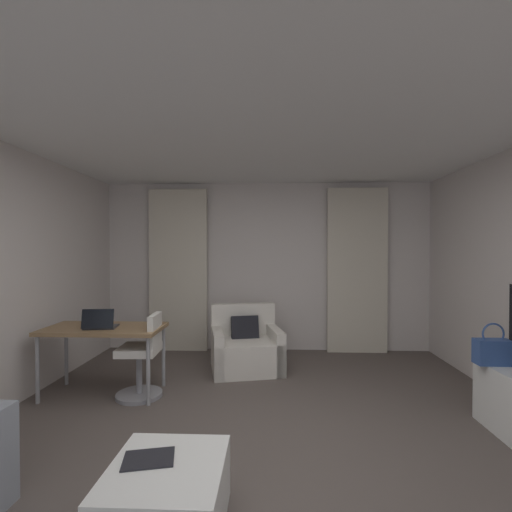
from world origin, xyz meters
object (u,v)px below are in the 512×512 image
at_px(desk, 104,333).
at_px(coffee_table, 167,499).
at_px(handbag_primary, 493,351).
at_px(armchair, 246,348).
at_px(laptop, 100,324).
at_px(desk_chair, 143,360).
at_px(magazine_open, 149,459).

height_order(desk, coffee_table, desk).
relative_size(coffee_table, handbag_primary, 1.84).
height_order(armchair, desk, armchair).
bearing_deg(coffee_table, armchair, 84.83).
height_order(laptop, coffee_table, laptop).
xyz_separation_m(laptop, coffee_table, (1.23, -1.79, -0.59)).
distance_m(armchair, desk, 1.76).
bearing_deg(handbag_primary, laptop, 172.82).
relative_size(desk_chair, handbag_primary, 2.39).
xyz_separation_m(magazine_open, handbag_primary, (2.65, 1.27, 0.29)).
bearing_deg(magazine_open, handbag_primary, 25.55).
bearing_deg(handbag_primary, armchair, 147.95).
bearing_deg(desk, armchair, 30.85).
bearing_deg(desk, desk_chair, -6.23).
xyz_separation_m(armchair, desk_chair, (-1.03, -0.93, 0.12)).
relative_size(desk_chair, laptop, 2.52).
xyz_separation_m(desk_chair, handbag_primary, (3.32, -0.51, 0.28)).
bearing_deg(desk, coffee_table, -56.82).
relative_size(coffee_table, magazine_open, 2.14).
bearing_deg(coffee_table, desk, 123.18).
height_order(armchair, magazine_open, armchair).
height_order(desk_chair, magazine_open, desk_chair).
bearing_deg(desk_chair, armchair, 41.93).
xyz_separation_m(desk, handbag_primary, (3.76, -0.55, 0.00)).
bearing_deg(coffee_table, magazine_open, 157.70).
height_order(desk, magazine_open, desk).
xyz_separation_m(desk, magazine_open, (1.11, -1.82, -0.28)).
bearing_deg(coffee_table, desk_chair, 113.26).
xyz_separation_m(armchair, laptop, (-1.48, -0.96, 0.50)).
bearing_deg(coffee_table, handbag_primary, 27.39).
bearing_deg(laptop, handbag_primary, -7.18).
xyz_separation_m(laptop, magazine_open, (1.11, -1.74, -0.40)).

